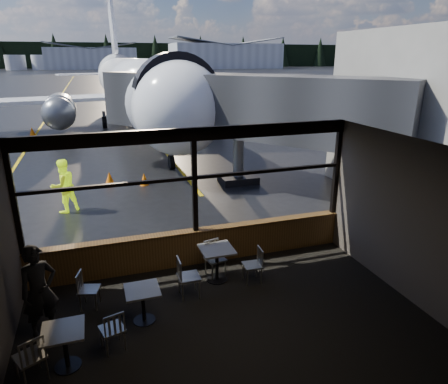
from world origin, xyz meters
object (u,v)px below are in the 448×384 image
chair_near_e (252,266)px  cafe_table_mid (143,305)px  chair_near_n (215,259)px  cone_nose (144,179)px  chair_mid_w (89,290)px  chair_left_s (30,357)px  cone_wing (32,131)px  ground_crew (63,186)px  cone_extra (110,178)px  chair_near_w (189,277)px  cafe_table_left (65,349)px  chair_mid_s (112,329)px  passenger (39,291)px  airliner (132,49)px  jet_bridge (249,128)px  cafe_table_near (217,264)px

chair_near_e → cafe_table_mid: bearing=108.2°
chair_near_n → cone_nose: 7.92m
chair_mid_w → chair_left_s: (-0.92, -1.82, 0.03)m
cafe_table_mid → cone_nose: (1.20, 9.11, -0.11)m
cone_nose → cone_wing: (-5.78, 13.68, 0.02)m
ground_crew → cone_extra: bearing=-153.9°
chair_near_w → chair_near_n: chair_near_w is taller
cafe_table_left → cone_wing: size_ratio=1.38×
chair_near_w → chair_mid_s: size_ratio=1.14×
chair_near_w → chair_left_s: size_ratio=1.07×
cafe_table_left → passenger: passenger is taller
ground_crew → airliner: bearing=-138.1°
chair_mid_w → chair_near_w: bearing=98.9°
chair_near_n → chair_mid_s: (-2.50, -1.86, -0.03)m
jet_bridge → cone_extra: bearing=158.2°
chair_mid_s → jet_bridge: bearing=38.9°
chair_mid_s → chair_mid_w: chair_mid_s is taller
airliner → chair_near_n: (-0.73, -22.35, -5.13)m
cafe_table_mid → airliner: bearing=83.7°
cafe_table_mid → cone_extra: bearing=91.0°
chair_near_n → chair_mid_w: bearing=-4.4°
cafe_table_near → chair_near_n: size_ratio=0.92×
jet_bridge → chair_near_n: bearing=-117.9°
chair_near_e → chair_left_s: chair_left_s is taller
chair_near_w → chair_near_n: (0.80, 0.65, -0.03)m
airliner → chair_near_w: bearing=-94.7°
chair_near_n → cone_nose: size_ratio=1.76×
chair_near_w → chair_mid_s: (-1.70, -1.21, -0.06)m
chair_near_e → passenger: passenger is taller
jet_bridge → chair_near_w: size_ratio=11.63×
chair_near_e → passenger: (-4.46, -0.47, 0.49)m
chair_left_s → cone_wing: (-2.64, 23.78, -0.18)m
chair_mid_s → cone_wing: 23.76m
chair_near_n → chair_left_s: (-3.80, -2.21, -0.00)m
jet_bridge → passenger: jet_bridge is taller
cafe_table_near → cafe_table_left: 3.78m
cone_extra → cafe_table_near: bearing=-76.8°
cafe_table_near → cafe_table_mid: bearing=-150.8°
cafe_table_near → passenger: size_ratio=0.45×
cafe_table_left → chair_left_s: (-0.52, -0.13, 0.07)m
chair_mid_w → cone_wing: chair_mid_w is taller
cone_wing → cone_nose: bearing=-67.1°
airliner → chair_left_s: (-4.53, -24.56, -5.13)m
cafe_table_left → chair_near_n: size_ratio=0.83×
jet_bridge → chair_left_s: bearing=-130.0°
cafe_table_near → cone_nose: size_ratio=1.62×
passenger → ground_crew: passenger is taller
cafe_table_left → cafe_table_mid: bearing=31.3°
cafe_table_left → passenger: (-0.44, 1.09, 0.54)m
ground_crew → cone_wing: ground_crew is taller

